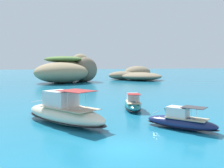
{
  "coord_description": "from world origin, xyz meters",
  "views": [
    {
      "loc": [
        -4.78,
        -15.21,
        5.5
      ],
      "look_at": [
        3.87,
        18.48,
        2.57
      ],
      "focal_mm": 40.76,
      "sensor_mm": 36.0,
      "label": 1
    }
  ],
  "objects_px": {
    "islet_large": "(68,71)",
    "islet_small": "(136,75)",
    "motorboat_cream": "(64,113)",
    "motorboat_navy": "(181,121)",
    "motorboat_teal": "(133,104)"
  },
  "relations": [
    {
      "from": "motorboat_navy",
      "to": "motorboat_teal",
      "type": "bearing_deg",
      "value": 96.04
    },
    {
      "from": "motorboat_teal",
      "to": "motorboat_navy",
      "type": "height_order",
      "value": "motorboat_teal"
    },
    {
      "from": "islet_large",
      "to": "islet_small",
      "type": "distance_m",
      "value": 23.35
    },
    {
      "from": "islet_large",
      "to": "motorboat_teal",
      "type": "relative_size",
      "value": 3.51
    },
    {
      "from": "islet_large",
      "to": "motorboat_cream",
      "type": "height_order",
      "value": "islet_large"
    },
    {
      "from": "motorboat_cream",
      "to": "islet_small",
      "type": "bearing_deg",
      "value": 64.05
    },
    {
      "from": "islet_large",
      "to": "islet_small",
      "type": "bearing_deg",
      "value": 13.41
    },
    {
      "from": "islet_small",
      "to": "motorboat_navy",
      "type": "relative_size",
      "value": 3.52
    },
    {
      "from": "islet_small",
      "to": "motorboat_cream",
      "type": "height_order",
      "value": "islet_small"
    },
    {
      "from": "motorboat_navy",
      "to": "islet_small",
      "type": "bearing_deg",
      "value": 73.5
    },
    {
      "from": "motorboat_cream",
      "to": "motorboat_navy",
      "type": "distance_m",
      "value": 10.25
    },
    {
      "from": "islet_large",
      "to": "motorboat_cream",
      "type": "xyz_separation_m",
      "value": [
        -4.39,
        -50.19,
        -2.23
      ]
    },
    {
      "from": "motorboat_teal",
      "to": "motorboat_navy",
      "type": "distance_m",
      "value": 9.39
    },
    {
      "from": "motorboat_teal",
      "to": "motorboat_cream",
      "type": "relative_size",
      "value": 0.66
    },
    {
      "from": "islet_large",
      "to": "islet_small",
      "type": "xyz_separation_m",
      "value": [
        22.65,
        5.4,
        -1.7
      ]
    }
  ]
}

